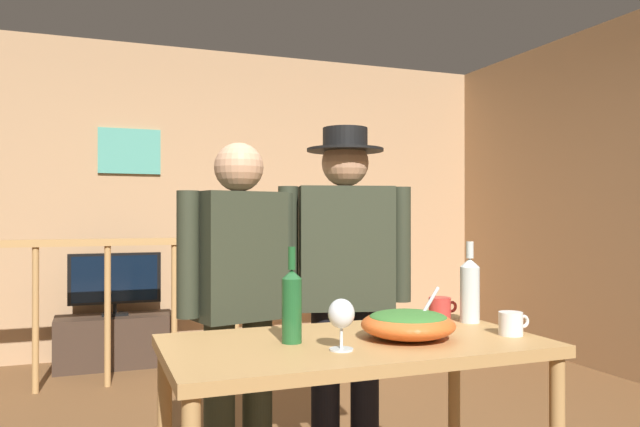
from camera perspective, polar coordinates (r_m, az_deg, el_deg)
The scene contains 15 objects.
back_wall at distance 5.50m, azimuth -11.70°, elevation 1.26°, with size 5.69×0.10×2.68m, color tan.
side_wall_right at distance 4.98m, azimuth 27.52°, elevation 1.43°, with size 0.10×4.55×2.68m, color tan.
framed_picture at distance 5.41m, azimuth -17.52°, elevation 5.62°, with size 0.51×0.03×0.38m, color teal.
stair_railing at distance 4.56m, azimuth -13.26°, elevation -6.82°, with size 3.76×0.10×1.09m.
tv_console at distance 5.18m, azimuth -18.77°, elevation -11.28°, with size 0.90×0.40×0.40m, color #38281E.
flat_screen_tv at distance 5.08m, azimuth -18.76°, elevation -5.89°, with size 0.70×0.12×0.50m.
serving_table at distance 2.11m, azimuth 3.24°, elevation -14.18°, with size 1.26×0.68×0.78m.
salad_bowl at distance 2.11m, azimuth 8.30°, elevation -10.18°, with size 0.32×0.32×0.17m.
wine_glass at distance 1.91m, azimuth 2.02°, elevation -9.59°, with size 0.08×0.08×0.16m.
wine_bottle_clear at distance 2.46m, azimuth 13.95°, elevation -6.91°, with size 0.08×0.08×0.32m.
wine_bottle_green at distance 2.02m, azimuth -2.68°, elevation -8.53°, with size 0.07×0.07×0.32m.
mug_red at distance 2.51m, azimuth 11.27°, elevation -8.78°, with size 0.12×0.09×0.09m.
mug_white at distance 2.26m, azimuth 17.59°, elevation -9.86°, with size 0.12×0.08×0.08m.
person_standing_left at distance 2.61m, azimuth -7.67°, elevation -7.31°, with size 0.53×0.30×1.51m.
person_standing_right at distance 2.75m, azimuth 2.38°, elevation -5.48°, with size 0.59×0.35×1.60m.
Camera 1 is at (-0.87, -2.40, 1.20)m, focal length 33.94 mm.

